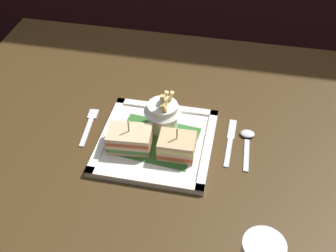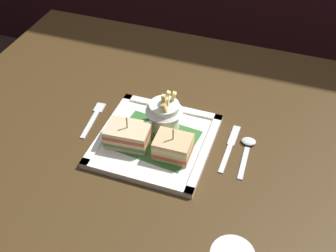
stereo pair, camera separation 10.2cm
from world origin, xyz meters
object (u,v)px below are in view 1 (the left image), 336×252
(dining_table, at_px, (179,164))
(sandwich_half_left, at_px, (130,139))
(sandwich_half_right, at_px, (177,146))
(fries_cup, at_px, (163,111))
(fork, at_px, (89,124))
(square_plate, at_px, (156,142))
(spoon, at_px, (247,139))
(knife, at_px, (230,140))

(dining_table, relative_size, sandwich_half_left, 12.05)
(sandwich_half_right, relative_size, fries_cup, 0.75)
(sandwich_half_right, relative_size, fork, 0.61)
(square_plate, xyz_separation_m, spoon, (0.21, 0.05, -0.00))
(sandwich_half_right, relative_size, knife, 0.51)
(spoon, bearing_deg, sandwich_half_left, -162.43)
(sandwich_half_right, height_order, fork, sandwich_half_right)
(sandwich_half_right, xyz_separation_m, fork, (-0.24, 0.06, -0.03))
(sandwich_half_left, distance_m, spoon, 0.29)
(square_plate, relative_size, fork, 1.94)
(dining_table, relative_size, fork, 9.23)
(square_plate, distance_m, sandwich_half_right, 0.07)
(dining_table, relative_size, knife, 7.79)
(knife, height_order, spoon, spoon)
(sandwich_half_left, height_order, fries_cup, fries_cup)
(fries_cup, distance_m, fork, 0.20)
(sandwich_half_left, xyz_separation_m, knife, (0.23, 0.08, -0.03))
(sandwich_half_right, bearing_deg, square_plate, 150.96)
(knife, bearing_deg, sandwich_half_left, -161.12)
(sandwich_half_right, height_order, spoon, sandwich_half_right)
(dining_table, bearing_deg, spoon, 1.06)
(square_plate, bearing_deg, sandwich_half_left, -150.96)
(dining_table, xyz_separation_m, sandwich_half_left, (-0.10, -0.08, 0.15))
(fries_cup, bearing_deg, fork, -173.51)
(spoon, bearing_deg, knife, -170.26)
(square_plate, relative_size, sandwich_half_left, 2.53)
(square_plate, xyz_separation_m, sandwich_half_left, (-0.06, -0.03, 0.03))
(fork, xyz_separation_m, spoon, (0.40, 0.02, 0.00))
(dining_table, xyz_separation_m, sandwich_half_right, (0.01, -0.08, 0.15))
(dining_table, distance_m, spoon, 0.21)
(spoon, bearing_deg, dining_table, -178.94)
(sandwich_half_right, distance_m, knife, 0.15)
(square_plate, bearing_deg, sandwich_half_right, -29.04)
(dining_table, bearing_deg, knife, -1.74)
(sandwich_half_right, bearing_deg, dining_table, 95.80)
(dining_table, height_order, square_plate, square_plate)
(dining_table, bearing_deg, fork, -175.17)
(sandwich_half_right, xyz_separation_m, spoon, (0.16, 0.09, -0.03))
(spoon, bearing_deg, square_plate, -165.73)
(fork, bearing_deg, sandwich_half_left, -26.79)
(sandwich_half_left, xyz_separation_m, sandwich_half_right, (0.11, 0.00, -0.00))
(sandwich_half_right, distance_m, fries_cup, 0.10)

